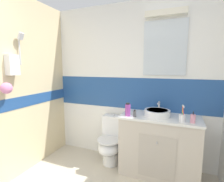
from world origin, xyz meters
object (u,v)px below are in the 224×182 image
toothbrush_cup (182,117)px  mouthwash_bottle (128,110)px  sink_basin (157,113)px  perfume_flask_small (135,113)px  toilet (111,142)px  soap_dispenser (193,118)px

toothbrush_cup → mouthwash_bottle: bearing=-179.7°
sink_basin → perfume_flask_small: 0.32m
toilet → mouthwash_bottle: bearing=-26.6°
sink_basin → toilet: sink_basin is taller
toothbrush_cup → mouthwash_bottle: toothbrush_cup is taller
mouthwash_bottle → toilet: bearing=153.4°
toilet → perfume_flask_small: 0.71m
sink_basin → toothbrush_cup: 0.35m
soap_dispenser → toilet: bearing=172.6°
toilet → toothbrush_cup: bearing=-8.7°
toilet → soap_dispenser: soap_dispenser is taller
toilet → mouthwash_bottle: (0.31, -0.16, 0.58)m
perfume_flask_small → sink_basin: bearing=29.8°
sink_basin → toothbrush_cup: toothbrush_cup is taller
sink_basin → soap_dispenser: 0.46m
toilet → soap_dispenser: (1.13, -0.15, 0.55)m
sink_basin → toilet: (-0.69, 0.01, -0.55)m
toothbrush_cup → soap_dispenser: size_ratio=1.46×
toothbrush_cup → soap_dispenser: 0.12m
soap_dispenser → mouthwash_bottle: (-0.81, -0.01, 0.03)m
mouthwash_bottle → perfume_flask_small: mouthwash_bottle is taller
perfume_flask_small → toothbrush_cup: bearing=1.4°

